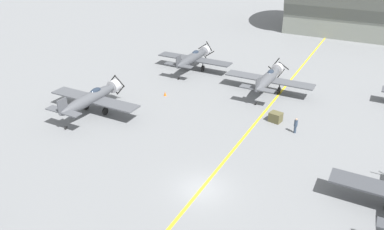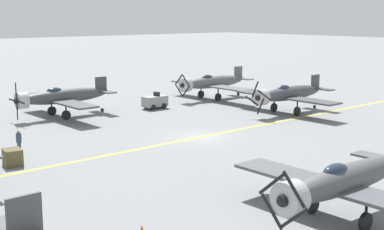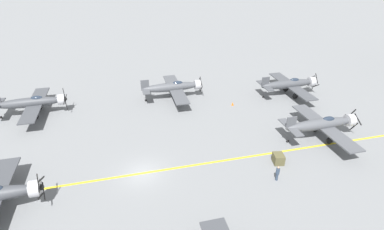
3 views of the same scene
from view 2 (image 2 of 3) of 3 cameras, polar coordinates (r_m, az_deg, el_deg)
ground_plane at (r=43.98m, az=0.95°, el=-2.36°), size 400.00×400.00×0.00m
taxiway_stripe at (r=43.98m, az=0.95°, el=-2.36°), size 0.30×160.00×0.01m
airplane_near_right at (r=63.65m, az=2.11°, el=3.49°), size 12.00×9.98×3.65m
airplane_mid_left at (r=26.92m, az=15.86°, el=-6.74°), size 12.00×9.98×3.65m
airplane_near_center at (r=55.16m, az=10.20°, el=2.24°), size 12.00×9.98×3.67m
airplane_mid_right at (r=53.84m, az=-13.76°, el=1.90°), size 12.00×9.98×3.80m
tow_tractor at (r=57.39m, az=-3.98°, el=1.46°), size 1.57×2.60×1.79m
ground_crew_walking at (r=40.44m, az=-17.99°, el=-2.64°), size 0.38×0.38×1.76m
supply_crate_by_tanker at (r=37.55m, az=-18.58°, el=-4.30°), size 1.53×1.35×1.12m
traffic_cone at (r=24.80m, az=-5.37°, el=-12.16°), size 0.36×0.36×0.55m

